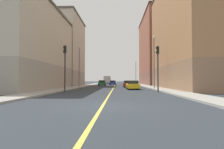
{
  "coord_description": "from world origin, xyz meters",
  "views": [
    {
      "loc": [
        0.86,
        -10.43,
        1.43
      ],
      "look_at": [
        -0.75,
        38.75,
        2.89
      ],
      "focal_mm": 30.4,
      "sensor_mm": 36.0,
      "label": 1
    }
  ],
  "objects": [
    {
      "name": "sidewalk_right",
      "position": [
        -7.26,
        49.0,
        0.07
      ],
      "size": [
        2.5,
        168.0,
        0.15
      ],
      "primitive_type": "cube",
      "color": "#9E9B93",
      "rests_on": "ground"
    },
    {
      "name": "car_orange",
      "position": [
        -3.18,
        61.14,
        0.63
      ],
      "size": [
        1.86,
        4.3,
        1.28
      ],
      "color": "orange",
      "rests_on": "ground"
    },
    {
      "name": "ground_plane",
      "position": [
        0.0,
        0.0,
        0.0
      ],
      "size": [
        400.0,
        400.0,
        0.0
      ],
      "primitive_type": "plane",
      "color": "#2B3239",
      "rests_on": "ground"
    },
    {
      "name": "traffic_light_right_near",
      "position": [
        -5.63,
        12.33,
        3.66
      ],
      "size": [
        0.4,
        0.32,
        5.62
      ],
      "color": "#2D2D2D",
      "rests_on": "ground"
    },
    {
      "name": "car_red",
      "position": [
        2.91,
        27.19,
        0.66
      ],
      "size": [
        1.89,
        4.09,
        1.33
      ],
      "color": "red",
      "rests_on": "ground"
    },
    {
      "name": "street_lamp_right_near",
      "position": [
        -6.61,
        25.51,
        4.79
      ],
      "size": [
        0.36,
        0.36,
        7.73
      ],
      "color": "#4C4C51",
      "rests_on": "ground"
    },
    {
      "name": "car_green",
      "position": [
        -3.2,
        37.01,
        0.69
      ],
      "size": [
        1.94,
        4.31,
        1.4
      ],
      "color": "#1E6B38",
      "rests_on": "ground"
    },
    {
      "name": "car_yellow",
      "position": [
        3.08,
        19.0,
        0.66
      ],
      "size": [
        1.9,
        4.57,
        1.37
      ],
      "color": "gold",
      "rests_on": "ground"
    },
    {
      "name": "building_right_midblock",
      "position": [
        -12.74,
        35.43,
        8.46
      ],
      "size": [
        8.75,
        14.53,
        16.89
      ],
      "color": "#9D9688",
      "rests_on": "ground"
    },
    {
      "name": "lane_center_stripe",
      "position": [
        0.0,
        49.0,
        0.01
      ],
      "size": [
        0.16,
        154.0,
        0.01
      ],
      "primitive_type": "cube",
      "color": "#E5D14C",
      "rests_on": "ground"
    },
    {
      "name": "sidewalk_left",
      "position": [
        7.26,
        49.0,
        0.07
      ],
      "size": [
        2.5,
        168.0,
        0.15
      ],
      "primitive_type": "cube",
      "color": "#9E9B93",
      "rests_on": "ground"
    },
    {
      "name": "traffic_light_left_near",
      "position": [
        5.59,
        12.33,
        3.58
      ],
      "size": [
        0.4,
        0.32,
        5.48
      ],
      "color": "#2D2D2D",
      "rests_on": "ground"
    },
    {
      "name": "building_left_mid",
      "position": [
        12.74,
        47.42,
        10.43
      ],
      "size": [
        8.75,
        23.74,
        20.84
      ],
      "color": "brown",
      "rests_on": "ground"
    },
    {
      "name": "car_maroon",
      "position": [
        2.97,
        34.83,
        0.66
      ],
      "size": [
        1.87,
        4.62,
        1.32
      ],
      "color": "maroon",
      "rests_on": "ground"
    },
    {
      "name": "building_left_near",
      "position": [
        12.74,
        20.84,
        9.39
      ],
      "size": [
        8.75,
        23.28,
        18.77
      ],
      "color": "#8F6B4F",
      "rests_on": "ground"
    },
    {
      "name": "street_lamp_left_near",
      "position": [
        6.61,
        20.03,
        5.09
      ],
      "size": [
        0.36,
        0.36,
        8.31
      ],
      "color": "#4C4C51",
      "rests_on": "ground"
    },
    {
      "name": "box_truck",
      "position": [
        -3.29,
        61.55,
        1.56
      ],
      "size": [
        2.46,
        7.08,
        2.93
      ],
      "color": "maroon",
      "rests_on": "ground"
    },
    {
      "name": "building_right_corner",
      "position": [
        -12.74,
        17.14,
        6.31
      ],
      "size": [
        8.75,
        20.5,
        12.6
      ],
      "color": "#9D9688",
      "rests_on": "ground"
    },
    {
      "name": "street_lamp_left_far",
      "position": [
        6.61,
        51.41,
        4.64
      ],
      "size": [
        0.36,
        0.36,
        7.45
      ],
      "color": "#4C4C51",
      "rests_on": "ground"
    },
    {
      "name": "car_blue",
      "position": [
        -0.74,
        46.25,
        0.64
      ],
      "size": [
        1.98,
        4.03,
        1.33
      ],
      "color": "#23389E",
      "rests_on": "ground"
    }
  ]
}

